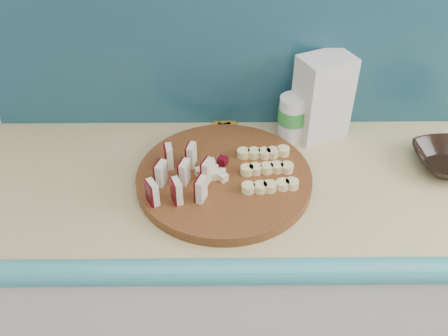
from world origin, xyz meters
The scene contains 9 objects.
kitchen_counter centered at (0.10, 1.50, 0.46)m, with size 2.20×0.63×0.91m.
backsplash centered at (0.10, 1.79, 1.16)m, with size 2.20×0.02×0.50m, color teal.
cutting_board centered at (-0.32, 1.50, 0.92)m, with size 0.46×0.46×0.03m, color #4D2610.
apple_wedges centered at (-0.43, 1.46, 0.97)m, with size 0.15×0.18×0.06m.
apple_chunks centered at (-0.35, 1.49, 0.95)m, with size 0.06×0.07×0.02m.
banana_slices centered at (-0.21, 1.50, 0.95)m, with size 0.15×0.18×0.02m.
flour_bag centered at (-0.04, 1.72, 1.03)m, with size 0.14×0.10×0.25m, color silver.
canister centered at (-0.13, 1.70, 0.98)m, with size 0.08×0.08×0.13m.
banana_peel centered at (-0.33, 1.71, 0.91)m, with size 0.24×0.20×0.01m.
Camera 1 is at (-0.33, 0.51, 1.77)m, focal length 40.00 mm.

